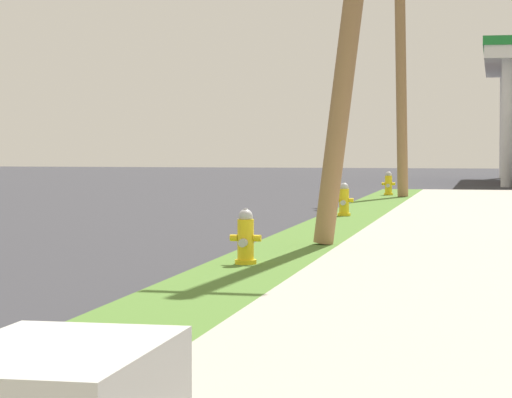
{
  "coord_description": "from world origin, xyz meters",
  "views": [
    {
      "loc": [
        3.79,
        -1.12,
        1.74
      ],
      "look_at": [
        0.35,
        15.84,
        0.91
      ],
      "focal_mm": 82.25,
      "sensor_mm": 36.0,
      "label": 1
    }
  ],
  "objects_px": {
    "fire_hydrant_second": "(246,240)",
    "utility_pole_background": "(401,55)",
    "fire_hydrant_fourth": "(388,185)",
    "fire_hydrant_third": "(344,201)"
  },
  "relations": [
    {
      "from": "fire_hydrant_second",
      "to": "utility_pole_background",
      "type": "relative_size",
      "value": 0.09
    },
    {
      "from": "fire_hydrant_fourth",
      "to": "utility_pole_background",
      "type": "relative_size",
      "value": 0.09
    },
    {
      "from": "fire_hydrant_third",
      "to": "fire_hydrant_fourth",
      "type": "height_order",
      "value": "same"
    },
    {
      "from": "fire_hydrant_second",
      "to": "utility_pole_background",
      "type": "height_order",
      "value": "utility_pole_background"
    },
    {
      "from": "fire_hydrant_second",
      "to": "fire_hydrant_third",
      "type": "height_order",
      "value": "same"
    },
    {
      "from": "fire_hydrant_fourth",
      "to": "utility_pole_background",
      "type": "bearing_deg",
      "value": -66.28
    },
    {
      "from": "fire_hydrant_second",
      "to": "utility_pole_background",
      "type": "distance_m",
      "value": 20.59
    },
    {
      "from": "fire_hydrant_third",
      "to": "utility_pole_background",
      "type": "height_order",
      "value": "utility_pole_background"
    },
    {
      "from": "fire_hydrant_second",
      "to": "fire_hydrant_fourth",
      "type": "relative_size",
      "value": 1.0
    },
    {
      "from": "fire_hydrant_second",
      "to": "fire_hydrant_fourth",
      "type": "bearing_deg",
      "value": 89.87
    }
  ]
}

